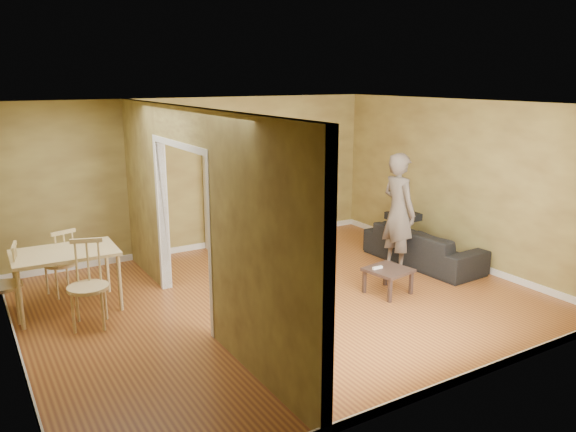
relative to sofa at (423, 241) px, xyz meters
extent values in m
plane|color=#A8662A|center=(-2.70, -0.15, -0.38)|extent=(6.50, 6.50, 0.00)
plane|color=white|center=(-2.70, -0.15, 2.22)|extent=(6.50, 6.50, 0.00)
plane|color=tan|center=(-2.70, 2.60, 0.92)|extent=(6.50, 0.00, 6.50)
plane|color=tan|center=(-2.70, -2.90, 0.92)|extent=(6.50, 0.00, 6.50)
plane|color=tan|center=(-5.95, -0.15, 0.92)|extent=(0.00, 5.50, 5.50)
plane|color=tan|center=(0.55, -0.15, 0.92)|extent=(0.00, 5.50, 5.50)
cube|color=black|center=(-1.20, 2.54, 1.52)|extent=(0.10, 0.10, 0.10)
imported|color=black|center=(0.00, 0.00, 0.00)|extent=(2.06, 0.96, 0.77)
imported|color=slate|center=(-0.53, 0.03, 0.69)|extent=(0.81, 0.65, 2.14)
cube|color=white|center=(-2.67, 2.41, 0.52)|extent=(0.02, 0.33, 1.80)
cube|color=white|center=(-1.93, 2.41, 0.52)|extent=(0.02, 0.33, 1.80)
cube|color=white|center=(-2.30, 2.56, 0.52)|extent=(0.76, 0.02, 1.80)
cube|color=white|center=(-2.30, 2.41, -0.36)|extent=(0.72, 0.33, 0.02)
cube|color=white|center=(-2.30, 2.41, -0.01)|extent=(0.72, 0.33, 0.02)
cube|color=white|center=(-2.30, 2.41, 0.34)|extent=(0.72, 0.33, 0.02)
cube|color=white|center=(-2.30, 2.41, 0.69)|extent=(0.72, 0.33, 0.02)
cube|color=white|center=(-2.30, 2.41, 1.04)|extent=(0.72, 0.33, 0.02)
cube|color=white|center=(-2.30, 2.41, 1.40)|extent=(0.72, 0.33, 0.02)
cube|color=#0C5753|center=(-2.38, 2.41, 0.46)|extent=(0.43, 0.28, 0.22)
cube|color=navy|center=(-2.31, 2.41, 0.81)|extent=(0.40, 0.26, 0.21)
cube|color=#192249|center=(-2.26, 2.41, 1.04)|extent=(0.44, 0.29, 0.22)
cube|color=#372721|center=(-1.34, -0.70, -0.04)|extent=(0.54, 0.54, 0.04)
cube|color=#372721|center=(-1.56, -0.93, -0.22)|extent=(0.05, 0.05, 0.32)
cube|color=#372721|center=(-1.11, -0.93, -0.22)|extent=(0.05, 0.05, 0.32)
cube|color=#372721|center=(-1.56, -0.47, -0.22)|extent=(0.05, 0.05, 0.32)
cube|color=#372721|center=(-1.11, -0.47, -0.22)|extent=(0.05, 0.05, 0.32)
cube|color=white|center=(-1.47, -0.62, -0.01)|extent=(0.15, 0.04, 0.03)
cube|color=beige|center=(-5.23, 1.01, 0.38)|extent=(1.26, 0.84, 0.04)
cylinder|color=beige|center=(-5.81, 0.64, -0.01)|extent=(0.05, 0.05, 0.75)
cylinder|color=beige|center=(-4.65, 0.64, -0.01)|extent=(0.05, 0.05, 0.75)
cylinder|color=beige|center=(-5.81, 1.38, -0.01)|extent=(0.05, 0.05, 0.75)
cylinder|color=beige|center=(-4.65, 1.38, -0.01)|extent=(0.05, 0.05, 0.75)
camera|label=1|loc=(-6.30, -6.25, 2.55)|focal=35.00mm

